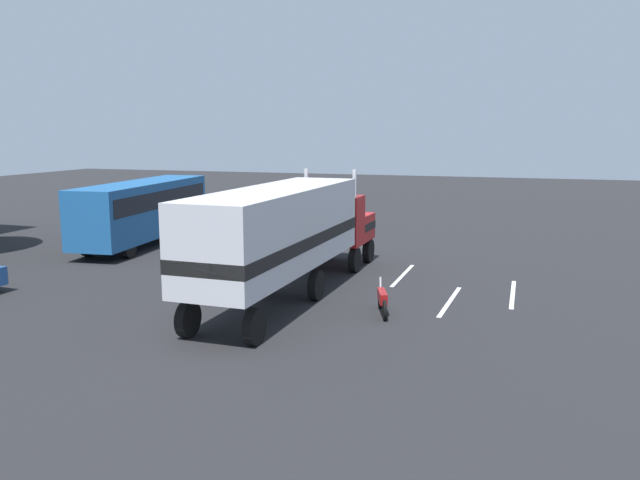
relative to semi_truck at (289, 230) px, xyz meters
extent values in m
plane|color=#232326|center=(6.00, 0.12, -2.52)|extent=(120.00, 120.00, 0.00)
cube|color=silver|center=(4.82, -3.38, -2.52)|extent=(4.40, 0.24, 0.01)
cube|color=silver|center=(1.16, -5.80, -2.52)|extent=(4.40, 0.40, 0.01)
cube|color=silver|center=(2.95, -7.95, -2.52)|extent=(4.40, 0.17, 0.01)
cube|color=#B21919|center=(6.83, -0.20, -0.82)|extent=(1.87, 2.55, 1.20)
cube|color=#B21919|center=(5.23, -0.15, -0.32)|extent=(1.47, 2.54, 2.20)
cube|color=silver|center=(7.77, -0.22, -0.82)|extent=(0.14, 2.10, 1.08)
cube|color=black|center=(6.83, -0.20, -0.76)|extent=(1.87, 2.59, 0.36)
cylinder|color=silver|center=(4.72, 0.96, 0.28)|extent=(0.18, 0.18, 3.40)
cylinder|color=silver|center=(4.65, -1.24, 0.28)|extent=(0.18, 0.18, 3.40)
cube|color=silver|center=(-1.11, 0.02, 0.23)|extent=(10.57, 2.89, 2.80)
cube|color=black|center=(-1.11, 0.02, -0.19)|extent=(10.57, 2.93, 0.44)
cylinder|color=silver|center=(5.69, 1.14, -1.57)|extent=(1.32, 0.68, 0.64)
cylinder|color=black|center=(7.16, 0.89, -1.97)|extent=(1.11, 0.33, 1.10)
cylinder|color=black|center=(7.10, -1.30, -1.97)|extent=(1.11, 0.33, 1.10)
cylinder|color=black|center=(4.87, 0.96, -1.97)|extent=(1.11, 0.33, 1.10)
cylinder|color=black|center=(4.80, -1.24, -1.97)|extent=(1.11, 0.33, 1.10)
cylinder|color=black|center=(-0.08, 1.10, -1.97)|extent=(1.11, 0.33, 1.10)
cylinder|color=black|center=(-0.14, -1.10, -1.97)|extent=(1.11, 0.33, 1.10)
cylinder|color=black|center=(-5.33, 1.24, -1.97)|extent=(1.11, 0.33, 1.10)
cylinder|color=black|center=(-5.39, -0.96, -1.97)|extent=(1.11, 0.33, 1.10)
cylinder|color=black|center=(-1.71, 2.66, -2.11)|extent=(0.18, 0.18, 0.82)
cylinder|color=black|center=(-1.86, 2.65, -2.11)|extent=(0.18, 0.18, 0.82)
cylinder|color=#A5728C|center=(-1.78, 2.65, -1.41)|extent=(0.34, 0.34, 0.58)
sphere|color=tan|center=(-1.78, 2.65, -1.01)|extent=(0.23, 0.23, 0.23)
cube|color=black|center=(-1.79, 2.85, -1.39)|extent=(0.27, 0.17, 0.36)
cube|color=#1E5999|center=(8.01, 11.46, -0.57)|extent=(11.19, 3.55, 2.90)
cube|color=black|center=(8.01, 11.46, 0.01)|extent=(10.53, 3.53, 0.90)
cylinder|color=black|center=(11.99, 12.96, -2.02)|extent=(1.02, 0.37, 1.00)
cylinder|color=black|center=(12.20, 10.72, -2.02)|extent=(1.02, 0.37, 1.00)
cylinder|color=black|center=(4.22, 12.24, -2.02)|extent=(1.02, 0.37, 1.00)
cylinder|color=black|center=(4.43, 10.00, -2.02)|extent=(1.02, 0.37, 1.00)
cylinder|color=black|center=(-0.46, -3.56, -2.19)|extent=(0.66, 0.30, 0.66)
cylinder|color=black|center=(-1.84, -4.02, -2.19)|extent=(0.66, 0.30, 0.66)
cube|color=maroon|center=(-1.15, -3.79, -1.91)|extent=(1.12, 0.58, 0.36)
cylinder|color=silver|center=(-0.56, -3.59, -1.74)|extent=(0.29, 0.16, 0.69)
camera|label=1|loc=(-21.64, -8.21, 3.61)|focal=35.77mm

